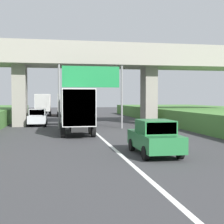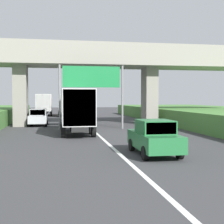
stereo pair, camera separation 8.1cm
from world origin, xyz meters
name	(u,v)px [view 1 (the left image)]	position (x,y,z in m)	size (l,w,h in m)	color
lane_centre_stripe	(94,132)	(0.00, 26.73, 0.00)	(0.20, 93.46, 0.01)	white
overpass_bridge	(87,64)	(0.00, 33.41, 6.30)	(40.00, 4.80, 8.28)	gray
overhead_highway_sign	(91,81)	(0.00, 29.23, 4.31)	(5.88, 0.18, 5.78)	slate
truck_white	(76,109)	(-1.58, 25.46, 1.93)	(2.44, 7.30, 3.44)	black
truck_yellow	(43,104)	(-5.17, 52.31, 1.93)	(2.44, 7.30, 3.44)	black
truck_red	(65,104)	(-1.77, 50.52, 1.93)	(2.44, 7.30, 3.44)	black
car_silver	(38,117)	(-4.99, 33.50, 0.86)	(1.86, 4.10, 1.72)	#B2B5B7
car_green	(155,137)	(1.63, 15.63, 0.86)	(1.86, 4.10, 1.72)	#236B38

